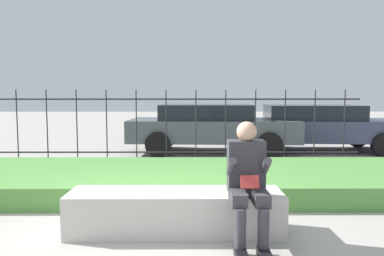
{
  "coord_description": "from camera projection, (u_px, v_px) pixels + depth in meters",
  "views": [
    {
      "loc": [
        0.5,
        -4.08,
        1.54
      ],
      "look_at": [
        0.54,
        2.52,
        0.95
      ],
      "focal_mm": 35.0,
      "sensor_mm": 36.0,
      "label": 1
    }
  ],
  "objects": [
    {
      "name": "ground_plane",
      "position": [
        145.0,
        232.0,
        4.2
      ],
      "size": [
        60.0,
        60.0,
        0.0
      ],
      "primitive_type": "plane",
      "color": "#A8A399"
    },
    {
      "name": "stone_bench",
      "position": [
        176.0,
        214.0,
        4.18
      ],
      "size": [
        2.37,
        0.6,
        0.47
      ],
      "color": "beige",
      "rests_on": "ground_plane"
    },
    {
      "name": "person_seated_reader",
      "position": [
        247.0,
        178.0,
        3.81
      ],
      "size": [
        0.42,
        0.73,
        1.27
      ],
      "color": "black",
      "rests_on": "ground_plane"
    },
    {
      "name": "grass_berm",
      "position": [
        159.0,
        180.0,
        6.11
      ],
      "size": [
        10.14,
        2.46,
        0.32
      ],
      "color": "#569342",
      "rests_on": "ground_plane"
    },
    {
      "name": "iron_fence",
      "position": [
        166.0,
        127.0,
        7.87
      ],
      "size": [
        8.14,
        0.03,
        1.65
      ],
      "color": "#232326",
      "rests_on": "ground_plane"
    },
    {
      "name": "car_parked_center",
      "position": [
        211.0,
        126.0,
        10.03
      ],
      "size": [
        4.5,
        2.11,
        1.28
      ],
      "rotation": [
        0.0,
        0.0,
        -0.05
      ],
      "color": "#4C5156",
      "rests_on": "ground_plane"
    },
    {
      "name": "car_parked_right",
      "position": [
        317.0,
        126.0,
        10.25
      ],
      "size": [
        4.56,
        2.08,
        1.26
      ],
      "rotation": [
        0.0,
        0.0,
        -0.06
      ],
      "color": "#383D56",
      "rests_on": "ground_plane"
    }
  ]
}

